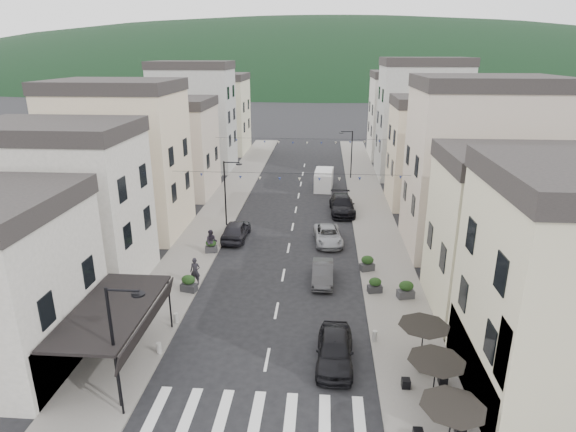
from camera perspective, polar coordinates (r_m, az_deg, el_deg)
name	(u,v)px	position (r m, az deg, el deg)	size (l,w,h in m)	color
sidewalk_left	(225,205)	(50.42, -7.53, 1.35)	(4.00, 76.00, 0.12)	slate
sidewalk_right	(370,208)	(49.62, 9.69, 0.95)	(4.00, 76.00, 0.12)	slate
hill_backdrop	(321,77)	(315.40, 3.99, 16.14)	(640.00, 360.00, 70.00)	black
boutique_awning	(117,311)	(25.38, -19.65, -10.58)	(3.77, 7.50, 3.28)	black
buildings_row_left	(171,136)	(56.23, -13.71, 9.17)	(10.20, 54.16, 14.00)	#B3B0A4
buildings_row_right	(436,140)	(53.68, 17.18, 8.64)	(10.20, 54.16, 14.50)	beige
cafe_terrace	(436,366)	(22.51, 17.13, -16.67)	(2.50, 8.10, 2.53)	black
streetlamp_left_near	(119,336)	(22.21, -19.44, -13.31)	(1.70, 0.56, 6.00)	black
streetlamp_left_far	(228,186)	(43.43, -7.14, 3.50)	(1.70, 0.56, 6.00)	black
streetlamp_right_far	(349,150)	(60.21, 7.30, 7.82)	(1.70, 0.56, 6.00)	black
bollards	(266,359)	(25.40, -2.65, -16.53)	(11.66, 10.26, 0.60)	gray
bunting_near	(289,178)	(38.31, 0.18, 4.59)	(19.00, 0.28, 0.62)	black
bunting_far	(300,142)	(53.93, 1.42, 8.79)	(19.00, 0.28, 0.62)	black
parked_car_a	(335,350)	(25.47, 5.57, -15.49)	(1.86, 4.61, 1.57)	black
parked_car_b	(323,273)	(33.48, 4.13, -6.74)	(1.42, 4.06, 1.34)	#313033
parked_car_c	(328,235)	(40.14, 4.76, -2.29)	(2.19, 4.76, 1.32)	gray
parked_car_d	(342,205)	(47.64, 6.43, 1.31)	(2.31, 5.69, 1.65)	black
parked_car_e	(236,230)	(40.96, -6.20, -1.66)	(1.94, 4.81, 1.64)	black
delivery_van	(324,179)	(56.00, 4.27, 4.42)	(2.25, 5.06, 2.37)	silver
pedestrian_a	(195,271)	(33.28, -10.94, -6.46)	(0.69, 0.46, 1.90)	black
pedestrian_b	(212,242)	(38.00, -9.05, -3.03)	(0.94, 0.73, 1.93)	black
planter_la	(189,283)	(32.61, -11.70, -7.82)	(1.14, 0.81, 1.16)	#28292B
planter_lb	(211,246)	(38.39, -9.10, -3.51)	(1.06, 0.73, 1.09)	#2E2D30
planter_ra	(406,290)	(32.04, 13.80, -8.47)	(1.17, 0.81, 1.19)	#323235
planter_rb	(375,285)	(32.36, 10.27, -8.06)	(1.02, 0.70, 1.04)	#29292B
planter_rc	(367,263)	(35.31, 9.37, -5.54)	(1.15, 0.90, 1.13)	#313133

